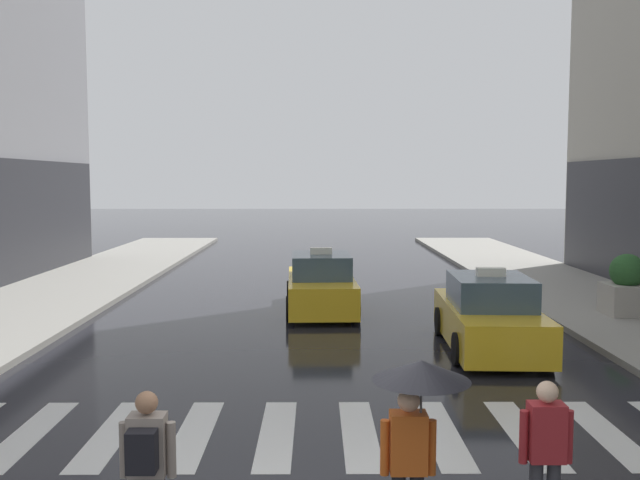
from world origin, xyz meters
TOP-DOWN VIEW (x-y plane):
  - crosswalk_markings at (0.00, 3.00)m, footprint 11.30×2.80m
  - taxi_lead at (3.72, 7.96)m, footprint 2.08×4.61m
  - taxi_second at (0.11, 12.37)m, footprint 2.04×4.59m
  - pedestrian_with_umbrella at (0.95, -0.21)m, footprint 0.96×0.96m
  - pedestrian_with_backpack at (-1.66, -0.29)m, footprint 0.55×0.43m
  - pedestrian_plain_coat at (2.32, 0.06)m, footprint 0.55×0.24m
  - planter_mid_block at (8.12, 11.10)m, footprint 1.10×1.10m

SIDE VIEW (x-z plane):
  - crosswalk_markings at x=0.00m, z-range 0.00..0.01m
  - taxi_lead at x=3.72m, z-range -0.18..1.63m
  - taxi_second at x=0.11m, z-range -0.18..1.63m
  - planter_mid_block at x=8.12m, z-range 0.07..1.67m
  - pedestrian_plain_coat at x=2.32m, z-range 0.11..1.76m
  - pedestrian_with_backpack at x=-1.66m, z-range 0.15..1.80m
  - pedestrian_with_umbrella at x=0.95m, z-range 0.55..2.49m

